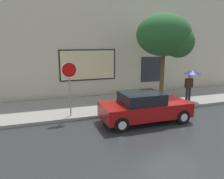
{
  "coord_description": "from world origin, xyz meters",
  "views": [
    {
      "loc": [
        -5.78,
        -8.68,
        3.57
      ],
      "look_at": [
        -2.18,
        1.8,
        1.2
      ],
      "focal_mm": 34.99,
      "sensor_mm": 36.0,
      "label": 1
    }
  ],
  "objects": [
    {
      "name": "fire_hydrant",
      "position": [
        -1.71,
        1.93,
        0.52
      ],
      "size": [
        0.3,
        0.44,
        0.76
      ],
      "color": "yellow",
      "rests_on": "sidewalk"
    },
    {
      "name": "stop_sign",
      "position": [
        -4.41,
        1.39,
        1.98
      ],
      "size": [
        0.76,
        0.1,
        2.59
      ],
      "color": "gray",
      "rests_on": "sidewalk"
    },
    {
      "name": "parked_car",
      "position": [
        -1.27,
        -0.1,
        0.68
      ],
      "size": [
        4.06,
        1.83,
        1.39
      ],
      "color": "maroon",
      "rests_on": "ground"
    },
    {
      "name": "street_tree",
      "position": [
        1.24,
        2.25,
        3.92
      ],
      "size": [
        3.2,
        2.72,
        5.07
      ],
      "color": "#4C3823",
      "rests_on": "sidewalk"
    },
    {
      "name": "sidewalk",
      "position": [
        0.0,
        3.0,
        0.07
      ],
      "size": [
        20.0,
        4.0,
        0.15
      ],
      "primitive_type": "cube",
      "color": "gray",
      "rests_on": "ground"
    },
    {
      "name": "building_facade",
      "position": [
        -0.02,
        5.5,
        3.48
      ],
      "size": [
        20.0,
        0.67,
        7.0
      ],
      "color": "beige",
      "rests_on": "ground"
    },
    {
      "name": "pedestrian_with_umbrella",
      "position": [
        2.94,
        2.03,
        1.62
      ],
      "size": [
        1.02,
        1.02,
        1.83
      ],
      "color": "black",
      "rests_on": "sidewalk"
    },
    {
      "name": "ground_plane",
      "position": [
        0.0,
        0.0,
        0.0
      ],
      "size": [
        60.0,
        60.0,
        0.0
      ],
      "primitive_type": "plane",
      "color": "#282B2D"
    }
  ]
}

